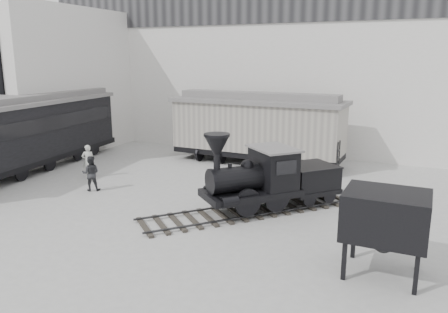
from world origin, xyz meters
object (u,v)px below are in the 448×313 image
at_px(visitor_a, 88,161).
at_px(coal_hopper, 385,221).
at_px(locomotive, 266,182).
at_px(boxcar, 257,126).
at_px(visitor_b, 91,173).
at_px(passenger_coach, 23,133).

height_order(visitor_a, coal_hopper, coal_hopper).
bearing_deg(visitor_a, coal_hopper, 127.97).
height_order(locomotive, boxcar, boxcar).
relative_size(locomotive, boxcar, 0.79).
relative_size(boxcar, visitor_b, 6.20).
height_order(boxcar, visitor_a, boxcar).
height_order(passenger_coach, coal_hopper, passenger_coach).
bearing_deg(locomotive, visitor_b, -132.42).
xyz_separation_m(boxcar, coal_hopper, (7.71, -11.24, -0.56)).
bearing_deg(coal_hopper, visitor_a, 163.75).
xyz_separation_m(boxcar, passenger_coach, (-10.68, -6.87, -0.05)).
relative_size(passenger_coach, visitor_b, 8.84).
bearing_deg(passenger_coach, visitor_b, -18.96).
xyz_separation_m(visitor_a, visitor_b, (1.61, -1.70, -0.04)).
xyz_separation_m(visitor_b, coal_hopper, (12.87, -3.07, 0.77)).
xyz_separation_m(passenger_coach, visitor_a, (3.92, 0.39, -1.24)).
distance_m(visitor_a, coal_hopper, 15.26).
bearing_deg(boxcar, coal_hopper, -53.17).
height_order(passenger_coach, visitor_a, passenger_coach).
height_order(visitor_b, coal_hopper, coal_hopper).
bearing_deg(locomotive, coal_hopper, 3.36).
relative_size(locomotive, coal_hopper, 3.27).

